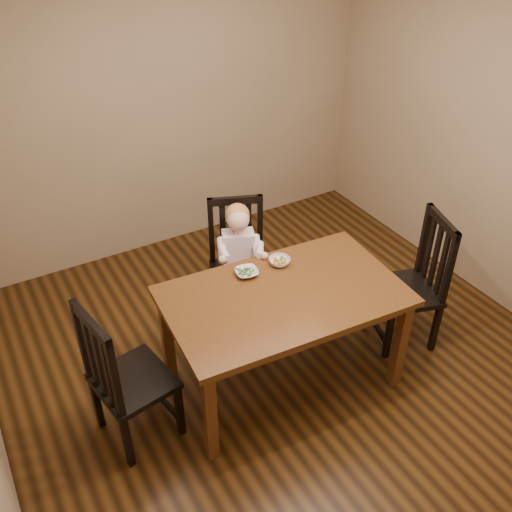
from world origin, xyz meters
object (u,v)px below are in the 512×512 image
chair_left (124,378)px  toddler (239,254)px  bowl_peas (247,273)px  dining_table (284,304)px  chair_child (238,265)px  bowl_veg (280,261)px  chair_right (414,284)px

chair_left → toddler: 1.38m
chair_left → bowl_peas: 1.08m
chair_left → dining_table: bearing=76.7°
chair_child → dining_table: bearing=105.7°
bowl_veg → bowl_peas: bearing=179.0°
chair_right → chair_left: bearing=103.4°
chair_left → bowl_veg: 1.33m
chair_left → chair_right: bearing=75.8°
bowl_peas → toddler: bearing=68.3°
dining_table → chair_child: chair_child is taller
chair_child → toddler: chair_child is taller
chair_right → bowl_veg: chair_right is taller
bowl_peas → bowl_veg: size_ratio=1.03×
bowl_peas → bowl_veg: 0.27m
chair_right → bowl_peas: 1.32m
dining_table → bowl_peas: 0.35m
chair_left → bowl_peas: (1.01, 0.24, 0.29)m
chair_right → toddler: bearing=68.4°
chair_right → toddler: size_ratio=1.93×
chair_right → dining_table: bearing=102.5°
bowl_peas → chair_left: bearing=-166.6°
chair_left → toddler: bearing=110.2°
dining_table → chair_right: size_ratio=1.52×
chair_left → bowl_veg: (1.27, 0.23, 0.30)m
chair_left → toddler: size_ratio=1.94×
toddler → bowl_veg: size_ratio=3.65×
toddler → bowl_peas: (-0.18, -0.45, 0.17)m
dining_table → bowl_veg: size_ratio=10.73×
dining_table → chair_right: chair_right is taller
chair_left → toddler: (1.19, 0.69, 0.12)m
bowl_peas → chair_right: bearing=-18.4°
dining_table → toddler: (0.06, 0.76, -0.06)m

